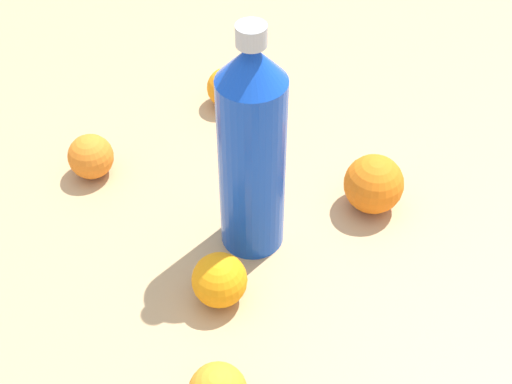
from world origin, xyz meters
name	(u,v)px	position (x,y,z in m)	size (l,w,h in m)	color
ground_plane	(252,236)	(0.00, 0.00, 0.00)	(2.40, 2.40, 0.00)	tan
water_bottle	(256,152)	(0.00, 0.00, 0.14)	(0.08, 0.08, 0.31)	blue
orange_0	(374,184)	(-0.07, -0.15, 0.04)	(0.08, 0.08, 0.08)	orange
orange_1	(227,88)	(0.22, -0.17, 0.03)	(0.06, 0.06, 0.06)	orange
orange_2	(91,157)	(0.24, 0.07, 0.03)	(0.06, 0.06, 0.06)	orange
orange_5	(219,280)	(-0.04, 0.09, 0.03)	(0.06, 0.06, 0.06)	orange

